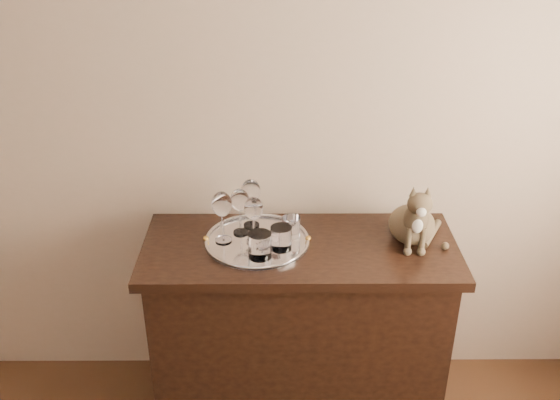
% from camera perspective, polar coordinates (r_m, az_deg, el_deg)
% --- Properties ---
extents(wall_back, '(4.00, 0.10, 2.70)m').
position_cam_1_polar(wall_back, '(2.49, -12.35, 9.54)').
color(wall_back, '#C2AA91').
rests_on(wall_back, ground).
extents(sideboard, '(1.20, 0.50, 0.85)m').
position_cam_1_polar(sideboard, '(2.62, 1.69, -12.08)').
color(sideboard, black).
rests_on(sideboard, ground).
extents(tray, '(0.40, 0.40, 0.01)m').
position_cam_1_polar(tray, '(2.39, -2.10, -3.84)').
color(tray, silver).
rests_on(tray, sideboard).
extents(wine_glass_a, '(0.07, 0.07, 0.19)m').
position_cam_1_polar(wine_glass_a, '(2.39, -3.66, -1.05)').
color(wine_glass_a, silver).
rests_on(wine_glass_a, tray).
extents(wine_glass_b, '(0.08, 0.08, 0.20)m').
position_cam_1_polar(wine_glass_b, '(2.44, -2.67, -0.29)').
color(wine_glass_b, silver).
rests_on(wine_glass_b, tray).
extents(wine_glass_c, '(0.08, 0.08, 0.21)m').
position_cam_1_polar(wine_glass_c, '(2.34, -5.28, -1.55)').
color(wine_glass_c, silver).
rests_on(wine_glass_c, tray).
extents(wine_glass_d, '(0.07, 0.07, 0.19)m').
position_cam_1_polar(wine_glass_d, '(2.33, -2.41, -1.86)').
color(wine_glass_d, silver).
rests_on(wine_glass_d, tray).
extents(tumbler_a, '(0.08, 0.08, 0.09)m').
position_cam_1_polar(tumbler_a, '(2.31, 0.10, -3.49)').
color(tumbler_a, silver).
rests_on(tumbler_a, tray).
extents(tumbler_b, '(0.09, 0.09, 0.10)m').
position_cam_1_polar(tumbler_b, '(2.26, -1.87, -4.16)').
color(tumbler_b, silver).
rests_on(tumbler_b, tray).
extents(tumbler_c, '(0.07, 0.07, 0.08)m').
position_cam_1_polar(tumbler_c, '(2.39, 1.01, -2.48)').
color(tumbler_c, silver).
rests_on(tumbler_c, tray).
extents(cat, '(0.28, 0.26, 0.27)m').
position_cam_1_polar(cat, '(2.39, 12.11, -0.78)').
color(cat, '#4B392D').
rests_on(cat, sideboard).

